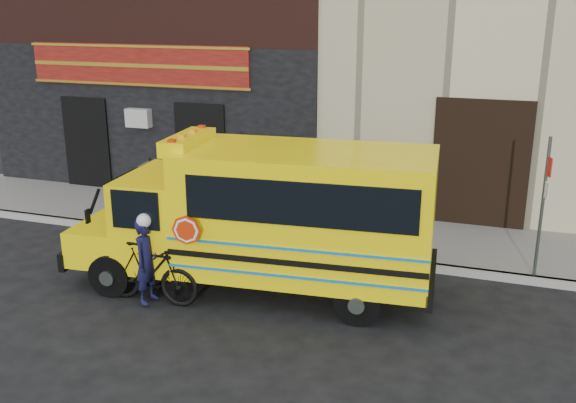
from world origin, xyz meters
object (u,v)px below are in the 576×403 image
Objects in this scene: bicycle at (149,273)px; sign_pole at (543,204)px; school_bus at (271,214)px; cyclist at (147,264)px.

sign_pole is at bearing -65.03° from bicycle.
cyclist is (-1.90, -1.28, -0.73)m from school_bus.
sign_pole is at bearing -60.16° from cyclist.
bicycle is 0.22m from cyclist.
sign_pole reaches higher than cyclist.
bicycle is (-6.62, -3.18, -1.03)m from sign_pole.
school_bus is 4.53× the size of cyclist.
school_bus is 5.12m from sign_pole.
school_bus reaches higher than cyclist.
sign_pole is 1.86× the size of cyclist.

